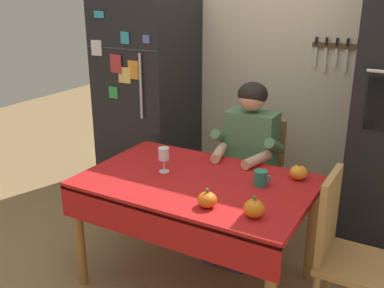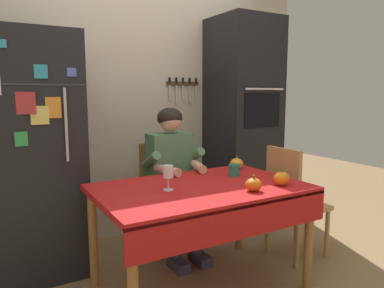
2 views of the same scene
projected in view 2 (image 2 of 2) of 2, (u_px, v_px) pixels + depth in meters
The scene contains 12 objects.
back_wall_assembly at pixel (137, 100), 3.48m from camera, with size 3.70×0.13×2.60m.
refrigerator at pixel (32, 156), 2.71m from camera, with size 0.68×0.71×1.80m.
wall_oven at pixel (242, 124), 3.71m from camera, with size 0.60×0.64×2.10m.
dining_table at pixel (202, 198), 2.45m from camera, with size 1.40×0.90×0.74m.
chair_behind_person at pixel (164, 190), 3.20m from camera, with size 0.40×0.40×0.93m.
seated_person at pixel (173, 169), 3.00m from camera, with size 0.47×0.55×1.25m.
chair_right_side at pixel (291, 198), 2.97m from camera, with size 0.40×0.40×0.93m.
coffee_mug at pixel (234, 170), 2.74m from camera, with size 0.11×0.08×0.09m.
wine_glass at pixel (168, 173), 2.33m from camera, with size 0.07×0.07×0.16m.
pumpkin_large at pixel (237, 164), 2.99m from camera, with size 0.11×0.11×0.11m.
pumpkin_medium at pixel (253, 185), 2.32m from camera, with size 0.11×0.11×0.11m.
pumpkin_small at pixel (282, 178), 2.46m from camera, with size 0.11×0.11×0.12m.
Camera 2 is at (-1.24, -1.95, 1.37)m, focal length 33.88 mm.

